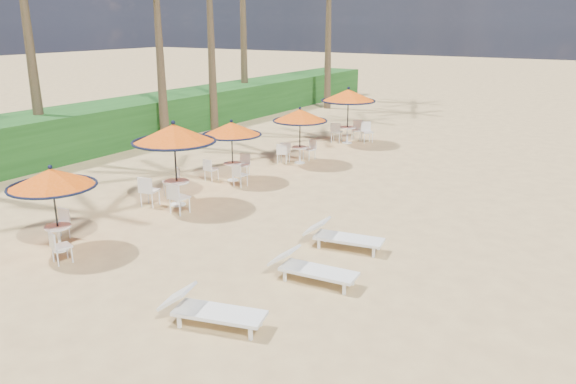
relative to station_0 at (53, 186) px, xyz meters
The scene contains 10 objects.
ground 5.40m from the station_0, ahead, with size 160.00×160.00×0.00m, color tan.
scrub_hedge 14.06m from the station_0, 126.51° to the left, with size 3.00×40.00×1.80m, color #194716.
station_0 is the anchor object (origin of this frame).
station_1 4.06m from the station_0, 90.35° to the left, with size 2.45×2.45×2.55m.
station_2 7.10m from the station_0, 91.78° to the left, with size 2.03×2.03×2.12m.
station_3 10.46m from the station_0, 87.75° to the left, with size 2.09×2.09×2.18m.
station_4 14.81m from the station_0, 88.41° to the left, with size 2.41×2.41×2.51m.
lounger_near 5.48m from the station_0, ahead, with size 2.03×1.08×0.69m.
lounger_mid 6.30m from the station_0, 16.10° to the left, with size 1.94×0.76×0.68m.
lounger_far 6.87m from the station_0, 33.05° to the left, with size 1.99×0.91×0.69m.
Camera 1 is at (6.10, -7.99, 5.29)m, focal length 35.00 mm.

